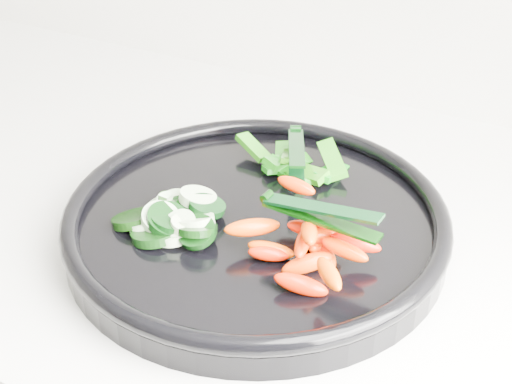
% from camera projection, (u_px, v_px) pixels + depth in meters
% --- Properties ---
extents(veggie_tray, '(0.49, 0.49, 0.04)m').
position_uv_depth(veggie_tray, '(256.00, 222.00, 0.70)').
color(veggie_tray, black).
rests_on(veggie_tray, counter).
extents(cucumber_pile, '(0.12, 0.11, 0.04)m').
position_uv_depth(cucumber_pile, '(176.00, 216.00, 0.68)').
color(cucumber_pile, black).
rests_on(cucumber_pile, veggie_tray).
extents(carrot_pile, '(0.14, 0.14, 0.05)m').
position_uv_depth(carrot_pile, '(309.00, 242.00, 0.63)').
color(carrot_pile, red).
rests_on(carrot_pile, veggie_tray).
extents(pepper_pile, '(0.14, 0.09, 0.04)m').
position_uv_depth(pepper_pile, '(297.00, 165.00, 0.76)').
color(pepper_pile, '#0B740B').
rests_on(pepper_pile, veggie_tray).
extents(tong_carrot, '(0.11, 0.02, 0.02)m').
position_uv_depth(tong_carrot, '(317.00, 213.00, 0.61)').
color(tong_carrot, black).
rests_on(tong_carrot, carrot_pile).
extents(tong_pepper, '(0.06, 0.11, 0.02)m').
position_uv_depth(tong_pepper, '(296.00, 151.00, 0.75)').
color(tong_pepper, black).
rests_on(tong_pepper, pepper_pile).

